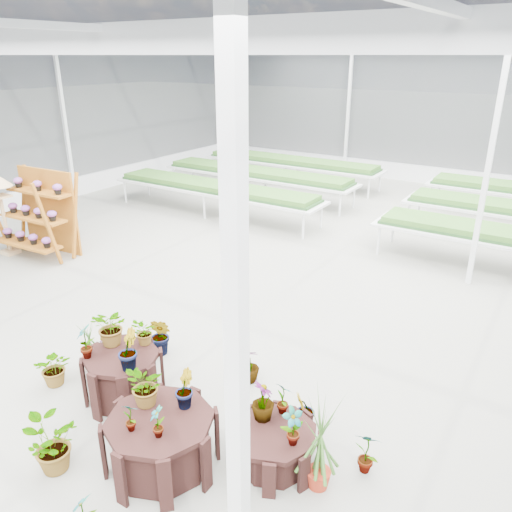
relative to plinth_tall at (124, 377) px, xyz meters
The scene contains 10 objects.
ground_plane 2.23m from the plinth_tall, 88.59° to the left, with size 24.00×24.00×0.00m, color gray.
greenhouse_shell 2.92m from the plinth_tall, 88.59° to the left, with size 18.00×24.00×4.50m, color white, non-canonical shape.
steel_frame 2.92m from the plinth_tall, 88.59° to the left, with size 18.00×24.00×4.50m, color silver, non-canonical shape.
nursery_benches 9.41m from the plinth_tall, 89.67° to the left, with size 16.00×7.00×0.84m, color silver, non-canonical shape.
plinth_tall is the anchor object (origin of this frame).
plinth_mid 1.34m from the plinth_tall, 26.57° to the right, with size 1.21×1.21×0.64m, color black.
plinth_low 2.21m from the plinth_tall, ahead, with size 0.97×0.97×0.44m, color black.
shelf_rack 6.01m from the plinth_tall, 154.37° to the left, with size 1.78×0.94×1.89m, color #935314, non-canonical shape.
bird_table 6.50m from the plinth_tall, 159.48° to the left, with size 0.44×0.44×1.84m, color tan, non-canonical shape.
nursery_plants 0.78m from the plinth_tall, ahead, with size 4.86×3.14×1.25m.
Camera 1 is at (4.29, -5.82, 4.20)m, focal length 35.00 mm.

